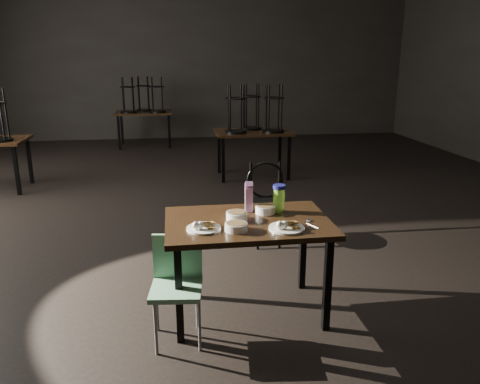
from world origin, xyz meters
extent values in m
plane|color=black|center=(0.00, 0.00, 0.00)|extent=(12.00, 12.00, 0.00)
cube|color=black|center=(0.00, 6.00, 1.60)|extent=(10.00, 0.04, 3.20)
cube|color=black|center=(-0.12, -2.13, 0.73)|extent=(1.20, 0.80, 0.04)
cube|color=black|center=(-0.64, -2.45, 0.35)|extent=(0.05, 0.05, 0.71)
cube|color=black|center=(0.40, -2.45, 0.35)|extent=(0.05, 0.05, 0.71)
cube|color=black|center=(-0.64, -1.81, 0.35)|extent=(0.05, 0.05, 0.71)
cube|color=black|center=(0.40, -1.81, 0.35)|extent=(0.05, 0.05, 0.71)
cylinder|color=white|center=(-0.45, -2.27, 0.76)|extent=(0.24, 0.24, 0.01)
cube|color=olive|center=(-0.45, -2.23, 0.81)|extent=(0.09, 0.09, 0.04)
cube|color=olive|center=(-0.42, -2.23, 0.81)|extent=(0.10, 0.10, 0.03)
ellipsoid|color=white|center=(-0.51, -2.30, 0.79)|extent=(0.05, 0.05, 0.06)
ellipsoid|color=white|center=(-0.47, -2.30, 0.79)|extent=(0.05, 0.05, 0.06)
cylinder|color=white|center=(0.12, -2.35, 0.76)|extent=(0.25, 0.25, 0.02)
cube|color=olive|center=(0.12, -2.31, 0.81)|extent=(0.09, 0.09, 0.04)
cube|color=olive|center=(0.15, -2.31, 0.81)|extent=(0.10, 0.11, 0.03)
ellipsoid|color=white|center=(0.06, -2.38, 0.80)|extent=(0.05, 0.05, 0.06)
ellipsoid|color=white|center=(0.09, -2.38, 0.80)|extent=(0.05, 0.05, 0.06)
cylinder|color=white|center=(-0.20, -2.11, 0.78)|extent=(0.16, 0.16, 0.06)
cylinder|color=brown|center=(-0.20, -2.11, 0.80)|extent=(0.13, 0.13, 0.01)
cylinder|color=white|center=(0.04, -1.99, 0.78)|extent=(0.15, 0.15, 0.06)
cylinder|color=brown|center=(0.04, -1.99, 0.80)|extent=(0.13, 0.13, 0.01)
cylinder|color=white|center=(-0.23, -2.32, 0.78)|extent=(0.16, 0.16, 0.05)
cylinder|color=brown|center=(-0.23, -2.32, 0.80)|extent=(0.13, 0.13, 0.01)
cube|color=#88186F|center=(-0.08, -1.92, 0.85)|extent=(0.06, 0.06, 0.19)
cube|color=#88186F|center=(-0.08, -1.92, 0.96)|extent=(0.06, 0.06, 0.06)
cylinder|color=#92E643|center=(0.15, -1.97, 0.84)|extent=(0.10, 0.10, 0.19)
cylinder|color=navy|center=(0.15, -1.97, 0.95)|extent=(0.11, 0.11, 0.03)
ellipsoid|color=silver|center=(0.32, -2.21, 0.75)|extent=(0.06, 0.07, 0.01)
cube|color=silver|center=(0.32, -2.31, 0.75)|extent=(0.06, 0.12, 0.00)
cylinder|color=black|center=(0.29, -0.83, 0.45)|extent=(0.40, 0.40, 0.03)
torus|color=black|center=(0.30, -0.66, 0.66)|extent=(0.39, 0.05, 0.39)
cylinder|color=black|center=(0.41, -0.72, 0.23)|extent=(0.03, 0.03, 0.45)
cylinder|color=black|center=(0.18, -0.72, 0.23)|extent=(0.03, 0.03, 0.45)
cylinder|color=black|center=(0.18, -0.95, 0.23)|extent=(0.03, 0.03, 0.45)
cylinder|color=black|center=(0.41, -0.95, 0.23)|extent=(0.03, 0.03, 0.45)
cube|color=#6DAA81|center=(-0.66, -2.44, 0.39)|extent=(0.38, 0.38, 0.04)
cube|color=#6DAA81|center=(-0.64, -2.29, 0.57)|extent=(0.34, 0.06, 0.32)
cylinder|color=slate|center=(-0.80, -2.58, 0.20)|extent=(0.02, 0.02, 0.39)
cylinder|color=slate|center=(-0.51, -2.58, 0.20)|extent=(0.02, 0.02, 0.39)
cylinder|color=slate|center=(-0.80, -2.29, 0.20)|extent=(0.02, 0.02, 0.39)
cylinder|color=slate|center=(-0.51, -2.29, 0.20)|extent=(0.02, 0.02, 0.39)
cube|color=black|center=(-2.83, 1.46, 0.35)|extent=(0.05, 0.05, 0.71)
cube|color=black|center=(-2.83, 2.10, 0.35)|extent=(0.05, 0.05, 0.71)
cylinder|color=black|center=(-3.05, 1.63, 0.77)|extent=(0.34, 0.34, 0.03)
cylinder|color=black|center=(-2.95, 1.73, 1.13)|extent=(0.03, 0.03, 0.70)
cylinder|color=black|center=(-2.95, 1.53, 1.13)|extent=(0.03, 0.03, 0.70)
cube|color=black|center=(0.64, 2.03, 0.73)|extent=(1.20, 0.80, 0.04)
cube|color=black|center=(0.12, 1.71, 0.35)|extent=(0.05, 0.05, 0.71)
cube|color=black|center=(1.16, 1.71, 0.35)|extent=(0.05, 0.05, 0.71)
cube|color=black|center=(0.12, 2.35, 0.35)|extent=(0.05, 0.05, 0.71)
cube|color=black|center=(1.16, 2.35, 0.35)|extent=(0.05, 0.05, 0.71)
cylinder|color=black|center=(0.34, 1.88, 0.77)|extent=(0.34, 0.34, 0.03)
torus|color=black|center=(0.34, 1.88, 1.27)|extent=(0.32, 0.32, 0.02)
cylinder|color=black|center=(0.44, 1.98, 1.13)|extent=(0.03, 0.03, 0.70)
cylinder|color=black|center=(0.24, 1.98, 1.13)|extent=(0.03, 0.03, 0.70)
cylinder|color=black|center=(0.24, 1.78, 1.13)|extent=(0.03, 0.03, 0.70)
cylinder|color=black|center=(0.44, 1.78, 1.13)|extent=(0.03, 0.03, 0.70)
cylinder|color=black|center=(0.94, 1.88, 0.77)|extent=(0.34, 0.34, 0.03)
torus|color=black|center=(0.94, 1.88, 1.27)|extent=(0.32, 0.32, 0.02)
cylinder|color=black|center=(1.04, 1.98, 1.13)|extent=(0.03, 0.03, 0.70)
cylinder|color=black|center=(0.84, 1.98, 1.13)|extent=(0.03, 0.03, 0.70)
cylinder|color=black|center=(0.84, 1.78, 1.13)|extent=(0.03, 0.03, 0.70)
cylinder|color=black|center=(1.04, 1.78, 1.13)|extent=(0.03, 0.03, 0.70)
cylinder|color=black|center=(0.64, 2.21, 0.77)|extent=(0.34, 0.34, 0.03)
torus|color=black|center=(0.64, 2.21, 1.27)|extent=(0.32, 0.32, 0.02)
cylinder|color=black|center=(0.74, 2.31, 1.13)|extent=(0.03, 0.03, 0.70)
cylinder|color=black|center=(0.54, 2.31, 1.13)|extent=(0.03, 0.03, 0.70)
cylinder|color=black|center=(0.54, 2.11, 1.13)|extent=(0.03, 0.03, 0.70)
cylinder|color=black|center=(0.74, 2.11, 1.13)|extent=(0.03, 0.03, 0.70)
cube|color=black|center=(-1.23, 5.00, 0.73)|extent=(1.20, 0.80, 0.04)
cube|color=black|center=(-1.75, 4.68, 0.35)|extent=(0.05, 0.05, 0.71)
cube|color=black|center=(-0.71, 4.68, 0.35)|extent=(0.05, 0.05, 0.71)
cube|color=black|center=(-1.75, 5.32, 0.35)|extent=(0.05, 0.05, 0.71)
cube|color=black|center=(-0.71, 5.32, 0.35)|extent=(0.05, 0.05, 0.71)
cylinder|color=black|center=(-1.53, 4.85, 0.77)|extent=(0.34, 0.34, 0.03)
torus|color=black|center=(-1.53, 4.85, 1.27)|extent=(0.32, 0.32, 0.02)
cylinder|color=black|center=(-1.43, 4.95, 1.13)|extent=(0.03, 0.03, 0.70)
cylinder|color=black|center=(-1.63, 4.95, 1.13)|extent=(0.03, 0.03, 0.70)
cylinder|color=black|center=(-1.63, 4.75, 1.13)|extent=(0.03, 0.03, 0.70)
cylinder|color=black|center=(-1.43, 4.75, 1.13)|extent=(0.03, 0.03, 0.70)
cylinder|color=black|center=(-0.93, 4.85, 0.77)|extent=(0.34, 0.34, 0.03)
torus|color=black|center=(-0.93, 4.85, 1.27)|extent=(0.32, 0.32, 0.02)
cylinder|color=black|center=(-0.83, 4.95, 1.13)|extent=(0.03, 0.03, 0.70)
cylinder|color=black|center=(-1.03, 4.95, 1.13)|extent=(0.03, 0.03, 0.70)
cylinder|color=black|center=(-1.03, 4.75, 1.13)|extent=(0.03, 0.03, 0.70)
cylinder|color=black|center=(-0.83, 4.75, 1.13)|extent=(0.03, 0.03, 0.70)
cylinder|color=black|center=(-1.23, 5.18, 0.77)|extent=(0.34, 0.34, 0.03)
torus|color=black|center=(-1.23, 5.18, 1.27)|extent=(0.32, 0.32, 0.02)
cylinder|color=black|center=(-1.13, 5.28, 1.13)|extent=(0.03, 0.03, 0.70)
cylinder|color=black|center=(-1.33, 5.28, 1.13)|extent=(0.03, 0.03, 0.70)
cylinder|color=black|center=(-1.33, 5.08, 1.13)|extent=(0.03, 0.03, 0.70)
cylinder|color=black|center=(-1.13, 5.08, 1.13)|extent=(0.03, 0.03, 0.70)
camera|label=1|loc=(-0.64, -5.31, 1.91)|focal=35.00mm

